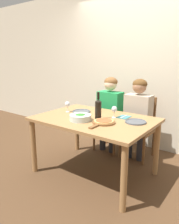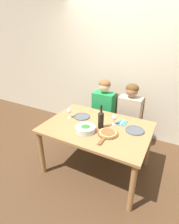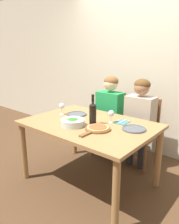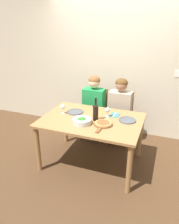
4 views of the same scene
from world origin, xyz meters
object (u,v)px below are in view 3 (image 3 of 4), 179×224
(dinner_plate_left, at_px, (77,114))
(wine_glass_left, at_px, (62,107))
(person_woman, at_px, (109,109))
(broccoli_bowl, at_px, (73,122))
(dinner_plate_right, at_px, (134,129))
(wine_glass_right, at_px, (111,114))
(wine_bottle, at_px, (93,113))
(chair_left, at_px, (113,122))
(person_man, at_px, (139,115))
(chair_right, at_px, (142,129))
(pizza_on_board, at_px, (97,128))
(fork_on_napkin, at_px, (122,122))

(dinner_plate_left, distance_m, wine_glass_left, 0.22)
(person_woman, height_order, broccoli_bowl, person_woman)
(person_woman, bearing_deg, broccoli_bowl, -80.39)
(dinner_plate_right, height_order, wine_glass_right, wine_glass_right)
(wine_glass_left, distance_m, wine_glass_right, 0.69)
(wine_bottle, height_order, wine_glass_right, wine_bottle)
(wine_bottle, bearing_deg, wine_glass_right, 53.67)
(chair_left, bearing_deg, person_man, -13.24)
(chair_right, distance_m, dinner_plate_right, 0.82)
(pizza_on_board, bearing_deg, dinner_plate_right, 40.98)
(broccoli_bowl, relative_size, dinner_plate_left, 1.04)
(broccoli_bowl, xyz_separation_m, dinner_plate_right, (0.58, 0.32, -0.03))
(chair_left, xyz_separation_m, fork_on_napkin, (0.52, -0.61, 0.27))
(chair_right, distance_m, pizza_on_board, 1.02)
(dinner_plate_left, bearing_deg, wine_bottle, -22.15)
(chair_left, relative_size, chair_right, 1.00)
(dinner_plate_right, distance_m, pizza_on_board, 0.38)
(person_man, height_order, fork_on_napkin, person_man)
(broccoli_bowl, xyz_separation_m, pizza_on_board, (0.29, 0.07, -0.02))
(broccoli_bowl, bearing_deg, wine_glass_right, 52.24)
(chair_right, bearing_deg, person_man, -90.00)
(person_man, height_order, wine_glass_right, person_man)
(fork_on_napkin, bearing_deg, dinner_plate_right, -29.05)
(dinner_plate_right, bearing_deg, wine_glass_right, 174.87)
(dinner_plate_left, distance_m, pizza_on_board, 0.60)
(chair_right, xyz_separation_m, dinner_plate_left, (-0.58, -0.72, 0.28))
(person_man, relative_size, wine_glass_left, 8.00)
(chair_right, height_order, wine_glass_right, chair_right)
(chair_left, distance_m, fork_on_napkin, 0.84)
(pizza_on_board, bearing_deg, chair_left, 114.50)
(broccoli_bowl, bearing_deg, chair_left, 98.58)
(person_man, distance_m, wine_bottle, 0.80)
(person_woman, xyz_separation_m, dinner_plate_left, (-0.09, -0.60, 0.05))
(broccoli_bowl, distance_m, wine_glass_left, 0.47)
(person_man, distance_m, pizza_on_board, 0.87)
(dinner_plate_left, height_order, wine_glass_left, wine_glass_left)
(chair_left, height_order, dinner_plate_right, chair_left)
(person_woman, height_order, wine_glass_right, person_woman)
(person_man, bearing_deg, broccoli_bowl, -109.21)
(person_woman, bearing_deg, wine_glass_right, -54.02)
(person_man, height_order, dinner_plate_left, person_man)
(dinner_plate_right, xyz_separation_m, fork_on_napkin, (-0.22, 0.12, -0.01))
(chair_right, height_order, pizza_on_board, chair_right)
(person_woman, relative_size, person_man, 1.00)
(dinner_plate_left, relative_size, wine_glass_right, 1.68)
(fork_on_napkin, bearing_deg, chair_left, 130.38)
(wine_bottle, xyz_separation_m, dinner_plate_left, (-0.39, 0.16, -0.13))
(chair_right, relative_size, person_man, 0.77)
(chair_left, height_order, chair_right, same)
(pizza_on_board, bearing_deg, dinner_plate_left, 153.71)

